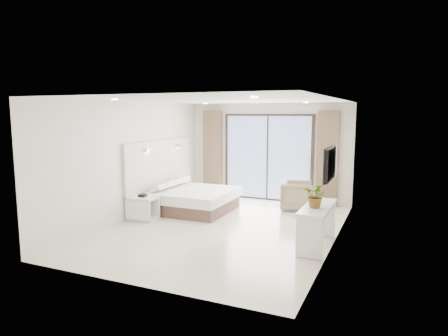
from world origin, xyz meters
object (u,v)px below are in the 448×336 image
(bed, at_px, (192,200))
(console_desk, at_px, (317,217))
(nightstand, at_px, (143,208))
(armchair, at_px, (296,194))

(bed, distance_m, console_desk, 3.71)
(nightstand, height_order, console_desk, console_desk)
(bed, distance_m, armchair, 2.65)
(bed, bearing_deg, armchair, 25.99)
(bed, relative_size, console_desk, 1.28)
(nightstand, bearing_deg, bed, 60.05)
(bed, height_order, nightstand, bed)
(nightstand, bearing_deg, console_desk, -7.53)
(bed, distance_m, nightstand, 1.37)
(nightstand, relative_size, console_desk, 0.42)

